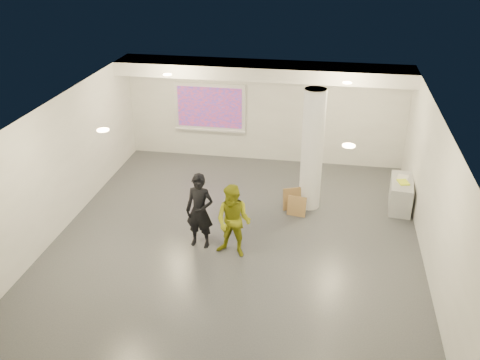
% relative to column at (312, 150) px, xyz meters
% --- Properties ---
extents(floor, '(8.00, 9.00, 0.01)m').
position_rel_column_xyz_m(floor, '(-1.50, -1.80, -1.50)').
color(floor, '#393B40').
rests_on(floor, ground).
extents(ceiling, '(8.00, 9.00, 0.01)m').
position_rel_column_xyz_m(ceiling, '(-1.50, -1.80, 1.50)').
color(ceiling, silver).
rests_on(ceiling, floor).
extents(wall_back, '(8.00, 0.01, 3.00)m').
position_rel_column_xyz_m(wall_back, '(-1.50, 2.70, 0.00)').
color(wall_back, silver).
rests_on(wall_back, floor).
extents(wall_front, '(8.00, 0.01, 3.00)m').
position_rel_column_xyz_m(wall_front, '(-1.50, -6.30, 0.00)').
color(wall_front, silver).
rests_on(wall_front, floor).
extents(wall_left, '(0.01, 9.00, 3.00)m').
position_rel_column_xyz_m(wall_left, '(-5.50, -1.80, 0.00)').
color(wall_left, silver).
rests_on(wall_left, floor).
extents(wall_right, '(0.01, 9.00, 3.00)m').
position_rel_column_xyz_m(wall_right, '(2.50, -1.80, 0.00)').
color(wall_right, silver).
rests_on(wall_right, floor).
extents(soffit_band, '(8.00, 1.10, 0.36)m').
position_rel_column_xyz_m(soffit_band, '(-1.50, 2.15, 1.32)').
color(soffit_band, silver).
rests_on(soffit_band, ceiling).
extents(downlight_nw, '(0.22, 0.22, 0.02)m').
position_rel_column_xyz_m(downlight_nw, '(-3.70, 0.70, 1.48)').
color(downlight_nw, '#F7C889').
rests_on(downlight_nw, ceiling).
extents(downlight_ne, '(0.22, 0.22, 0.02)m').
position_rel_column_xyz_m(downlight_ne, '(0.70, 0.70, 1.48)').
color(downlight_ne, '#F7C889').
rests_on(downlight_ne, ceiling).
extents(downlight_sw, '(0.22, 0.22, 0.02)m').
position_rel_column_xyz_m(downlight_sw, '(-3.70, -3.30, 1.48)').
color(downlight_sw, '#F7C889').
rests_on(downlight_sw, ceiling).
extents(downlight_se, '(0.22, 0.22, 0.02)m').
position_rel_column_xyz_m(downlight_se, '(0.70, -3.30, 1.48)').
color(downlight_se, '#F7C889').
rests_on(downlight_se, ceiling).
extents(column, '(0.52, 0.52, 3.00)m').
position_rel_column_xyz_m(column, '(0.00, 0.00, 0.00)').
color(column, white).
rests_on(column, floor).
extents(projection_screen, '(2.10, 0.13, 1.42)m').
position_rel_column_xyz_m(projection_screen, '(-3.10, 2.65, 0.03)').
color(projection_screen, silver).
rests_on(projection_screen, wall_back).
extents(credenza, '(0.62, 1.27, 0.72)m').
position_rel_column_xyz_m(credenza, '(2.22, 0.32, -1.14)').
color(credenza, '#989A9D').
rests_on(credenza, floor).
extents(papers_stack, '(0.32, 0.37, 0.02)m').
position_rel_column_xyz_m(papers_stack, '(2.24, 0.51, -0.77)').
color(papers_stack, silver).
rests_on(papers_stack, credenza).
extents(postit_pad, '(0.30, 0.36, 0.03)m').
position_rel_column_xyz_m(postit_pad, '(2.22, 0.21, -0.76)').
color(postit_pad, '#D4EC21').
rests_on(postit_pad, credenza).
extents(cardboard_back, '(0.52, 0.30, 0.57)m').
position_rel_column_xyz_m(cardboard_back, '(-0.38, -0.23, -1.22)').
color(cardboard_back, olive).
rests_on(cardboard_back, floor).
extents(cardboard_front, '(0.46, 0.21, 0.49)m').
position_rel_column_xyz_m(cardboard_front, '(-0.27, -0.54, -1.25)').
color(cardboard_front, olive).
rests_on(cardboard_front, floor).
extents(woman, '(0.66, 0.48, 1.69)m').
position_rel_column_xyz_m(woman, '(-2.23, -2.22, -0.66)').
color(woman, black).
rests_on(woman, floor).
extents(man, '(0.89, 0.76, 1.61)m').
position_rel_column_xyz_m(man, '(-1.45, -2.45, -0.69)').
color(man, olive).
rests_on(man, floor).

